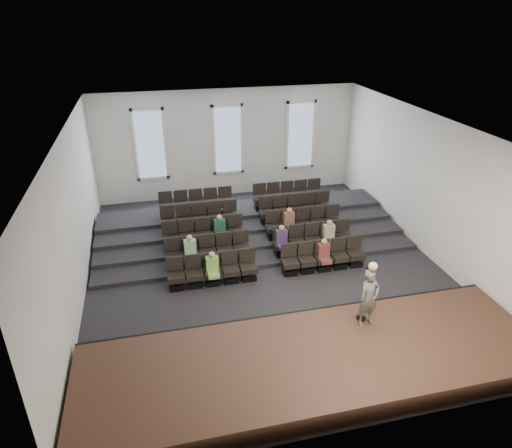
% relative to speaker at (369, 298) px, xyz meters
% --- Properties ---
extents(ground, '(14.00, 14.00, 0.00)m').
position_rel_speaker_xyz_m(ground, '(-1.75, 4.25, -1.33)').
color(ground, black).
rests_on(ground, ground).
extents(ceiling, '(12.00, 14.00, 0.02)m').
position_rel_speaker_xyz_m(ceiling, '(-1.75, 4.25, 3.68)').
color(ceiling, white).
rests_on(ceiling, ground).
extents(wall_back, '(12.00, 0.04, 5.00)m').
position_rel_speaker_xyz_m(wall_back, '(-1.75, 11.27, 1.17)').
color(wall_back, white).
rests_on(wall_back, ground).
extents(wall_front, '(12.00, 0.04, 5.00)m').
position_rel_speaker_xyz_m(wall_front, '(-1.75, -2.77, 1.17)').
color(wall_front, white).
rests_on(wall_front, ground).
extents(wall_left, '(0.04, 14.00, 5.00)m').
position_rel_speaker_xyz_m(wall_left, '(-7.77, 4.25, 1.17)').
color(wall_left, white).
rests_on(wall_left, ground).
extents(wall_right, '(0.04, 14.00, 5.00)m').
position_rel_speaker_xyz_m(wall_right, '(4.27, 4.25, 1.17)').
color(wall_right, white).
rests_on(wall_right, ground).
extents(stage, '(11.80, 3.60, 0.50)m').
position_rel_speaker_xyz_m(stage, '(-1.75, -0.85, -1.08)').
color(stage, '#3F261B').
rests_on(stage, ground).
extents(stage_lip, '(11.80, 0.06, 0.52)m').
position_rel_speaker_xyz_m(stage_lip, '(-1.75, 0.92, -1.08)').
color(stage_lip, black).
rests_on(stage_lip, ground).
extents(risers, '(11.80, 4.80, 0.60)m').
position_rel_speaker_xyz_m(risers, '(-1.75, 7.42, -1.14)').
color(risers, black).
rests_on(risers, ground).
extents(seating_rows, '(6.80, 4.70, 1.67)m').
position_rel_speaker_xyz_m(seating_rows, '(-1.75, 5.79, -0.65)').
color(seating_rows, black).
rests_on(seating_rows, ground).
extents(windows, '(8.44, 0.10, 3.24)m').
position_rel_speaker_xyz_m(windows, '(-1.75, 11.21, 1.37)').
color(windows, white).
rests_on(windows, wall_back).
extents(audience, '(5.45, 2.64, 1.10)m').
position_rel_speaker_xyz_m(audience, '(-1.65, 4.71, -0.50)').
color(audience, '#83BD4B').
rests_on(audience, seating_rows).
extents(speaker, '(0.68, 0.53, 1.67)m').
position_rel_speaker_xyz_m(speaker, '(0.00, 0.00, 0.00)').
color(speaker, '#585654').
rests_on(speaker, stage).
extents(mic_stand, '(0.28, 0.28, 1.67)m').
position_rel_speaker_xyz_m(mic_stand, '(-0.03, 0.23, -0.34)').
color(mic_stand, black).
rests_on(mic_stand, stage).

